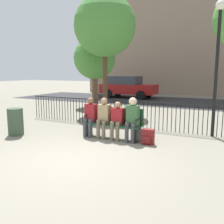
{
  "coord_description": "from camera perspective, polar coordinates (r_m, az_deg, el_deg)",
  "views": [
    {
      "loc": [
        3.25,
        -4.4,
        1.98
      ],
      "look_at": [
        0.0,
        2.06,
        0.8
      ],
      "focal_mm": 40.0,
      "sensor_mm": 36.0,
      "label": 1
    }
  ],
  "objects": [
    {
      "name": "park_bench",
      "position": [
        7.46,
        0.28,
        -2.23
      ],
      "size": [
        1.77,
        0.45,
        0.92
      ],
      "color": "#14381E",
      "rests_on": "ground"
    },
    {
      "name": "trash_bin",
      "position": [
        8.38,
        -21.19,
        -2.08
      ],
      "size": [
        0.47,
        0.47,
        0.85
      ],
      "color": "#384C38",
      "rests_on": "ground"
    },
    {
      "name": "backpack",
      "position": [
        6.93,
        8.18,
        -5.66
      ],
      "size": [
        0.33,
        0.22,
        0.42
      ],
      "color": "maroon",
      "rests_on": "ground"
    },
    {
      "name": "fence_railing",
      "position": [
        8.84,
        4.65,
        -0.02
      ],
      "size": [
        9.01,
        0.03,
        0.95
      ],
      "color": "black",
      "rests_on": "ground"
    },
    {
      "name": "tree_0",
      "position": [
        12.39,
        -1.66,
        19.06
      ],
      "size": [
        2.91,
        2.91,
        5.56
      ],
      "color": "#4C3823",
      "rests_on": "ground"
    },
    {
      "name": "parked_car_0",
      "position": [
        19.06,
        3.54,
        5.82
      ],
      "size": [
        4.2,
        1.94,
        1.62
      ],
      "color": "maroon",
      "rests_on": "ground"
    },
    {
      "name": "seated_person_3",
      "position": [
        7.04,
        4.65,
        -1.15
      ],
      "size": [
        0.34,
        0.39,
        1.26
      ],
      "color": "#3D3D42",
      "rests_on": "ground"
    },
    {
      "name": "lamp_post",
      "position": [
        8.12,
        23.02,
        12.96
      ],
      "size": [
        0.28,
        0.28,
        3.99
      ],
      "color": "black",
      "rests_on": "ground"
    },
    {
      "name": "seated_person_2",
      "position": [
        7.23,
        1.17,
        -1.55
      ],
      "size": [
        0.34,
        0.39,
        1.12
      ],
      "color": "brown",
      "rests_on": "ground"
    },
    {
      "name": "seated_person_0",
      "position": [
        7.66,
        -5.01,
        -0.64
      ],
      "size": [
        0.34,
        0.39,
        1.2
      ],
      "color": "#3D3D42",
      "rests_on": "ground"
    },
    {
      "name": "street_surface",
      "position": [
        16.84,
        15.4,
        2.19
      ],
      "size": [
        24.0,
        6.0,
        0.01
      ],
      "color": "#2B2B2D",
      "rests_on": "ground"
    },
    {
      "name": "ground_plane",
      "position": [
        5.82,
        -9.33,
        -10.75
      ],
      "size": [
        80.0,
        80.0,
        0.0
      ],
      "primitive_type": "plane",
      "color": "gray"
    },
    {
      "name": "seated_person_1",
      "position": [
        7.43,
        -1.94,
        -0.85
      ],
      "size": [
        0.34,
        0.39,
        1.21
      ],
      "color": "brown",
      "rests_on": "ground"
    },
    {
      "name": "tree_1",
      "position": [
        14.4,
        -3.98,
        12.05
      ],
      "size": [
        2.35,
        2.35,
        3.89
      ],
      "color": "brown",
      "rests_on": "ground"
    }
  ]
}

